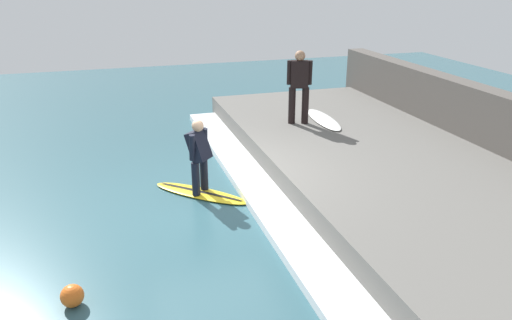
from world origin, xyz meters
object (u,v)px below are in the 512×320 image
(marker_buoy, at_px, (72,296))
(surfer_waiting_near, at_px, (299,83))
(surfboard_waiting_near, at_px, (323,119))
(surfer_riding, at_px, (199,153))
(surfboard_riding, at_px, (201,193))

(marker_buoy, bearing_deg, surfer_waiting_near, 44.73)
(surfboard_waiting_near, bearing_deg, surfer_riding, -148.07)
(surfboard_riding, height_order, marker_buoy, marker_buoy)
(surfer_waiting_near, relative_size, marker_buoy, 5.85)
(surfer_riding, relative_size, surfer_waiting_near, 0.82)
(surfboard_waiting_near, distance_m, marker_buoy, 7.57)
(surfboard_riding, bearing_deg, surfer_riding, -75.96)
(surfer_riding, bearing_deg, marker_buoy, -127.99)
(surfboard_riding, distance_m, surfer_riding, 0.81)
(surfer_waiting_near, relative_size, surfboard_waiting_near, 0.88)
(surfer_waiting_near, xyz_separation_m, surfboard_waiting_near, (0.67, 0.02, -0.94))
(surfer_riding, xyz_separation_m, surfboard_waiting_near, (3.49, 2.17, -0.27))
(surfer_waiting_near, distance_m, marker_buoy, 7.18)
(surfer_riding, distance_m, surfboard_waiting_near, 4.12)
(surfboard_riding, relative_size, surfboard_waiting_near, 0.91)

